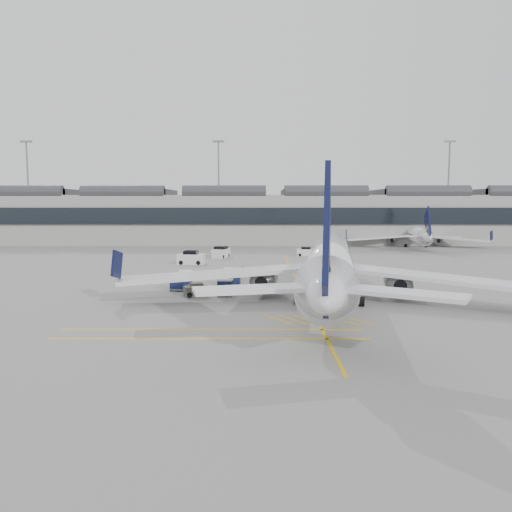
{
  "coord_description": "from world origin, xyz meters",
  "views": [
    {
      "loc": [
        5.35,
        -45.51,
        9.13
      ],
      "look_at": [
        5.13,
        3.33,
        4.0
      ],
      "focal_mm": 35.0,
      "sensor_mm": 36.0,
      "label": 1
    }
  ],
  "objects_px": {
    "airliner_main": "(330,265)",
    "baggage_cart_a": "(232,276)",
    "ramp_agent_b": "(260,280)",
    "ramp_agent_a": "(261,281)",
    "belt_loader": "(246,279)",
    "pushback_tug": "(197,290)"
  },
  "relations": [
    {
      "from": "baggage_cart_a",
      "to": "ramp_agent_b",
      "type": "relative_size",
      "value": 1.05
    },
    {
      "from": "airliner_main",
      "to": "belt_loader",
      "type": "distance_m",
      "value": 13.55
    },
    {
      "from": "belt_loader",
      "to": "ramp_agent_a",
      "type": "height_order",
      "value": "ramp_agent_a"
    },
    {
      "from": "belt_loader",
      "to": "airliner_main",
      "type": "bearing_deg",
      "value": -39.6
    },
    {
      "from": "pushback_tug",
      "to": "airliner_main",
      "type": "bearing_deg",
      "value": -31.45
    },
    {
      "from": "airliner_main",
      "to": "baggage_cart_a",
      "type": "bearing_deg",
      "value": 146.81
    },
    {
      "from": "ramp_agent_a",
      "to": "belt_loader",
      "type": "bearing_deg",
      "value": 79.11
    },
    {
      "from": "belt_loader",
      "to": "baggage_cart_a",
      "type": "bearing_deg",
      "value": -116.94
    },
    {
      "from": "baggage_cart_a",
      "to": "ramp_agent_a",
      "type": "bearing_deg",
      "value": -38.25
    },
    {
      "from": "ramp_agent_b",
      "to": "airliner_main",
      "type": "bearing_deg",
      "value": 129.51
    },
    {
      "from": "baggage_cart_a",
      "to": "airliner_main",
      "type": "bearing_deg",
      "value": -38.06
    },
    {
      "from": "airliner_main",
      "to": "ramp_agent_a",
      "type": "distance_m",
      "value": 8.97
    },
    {
      "from": "airliner_main",
      "to": "ramp_agent_a",
      "type": "height_order",
      "value": "airliner_main"
    },
    {
      "from": "airliner_main",
      "to": "baggage_cart_a",
      "type": "height_order",
      "value": "airliner_main"
    },
    {
      "from": "ramp_agent_b",
      "to": "ramp_agent_a",
      "type": "bearing_deg",
      "value": 89.87
    },
    {
      "from": "ramp_agent_a",
      "to": "ramp_agent_b",
      "type": "xyz_separation_m",
      "value": [
        -0.07,
        0.79,
        -0.04
      ]
    },
    {
      "from": "belt_loader",
      "to": "ramp_agent_a",
      "type": "bearing_deg",
      "value": -57.86
    },
    {
      "from": "belt_loader",
      "to": "pushback_tug",
      "type": "xyz_separation_m",
      "value": [
        -4.71,
        -8.08,
        0.05
      ]
    },
    {
      "from": "ramp_agent_a",
      "to": "pushback_tug",
      "type": "relative_size",
      "value": 0.72
    },
    {
      "from": "ramp_agent_a",
      "to": "ramp_agent_b",
      "type": "distance_m",
      "value": 0.79
    },
    {
      "from": "airliner_main",
      "to": "pushback_tug",
      "type": "xyz_separation_m",
      "value": [
        -12.8,
        2.41,
        -2.81
      ]
    },
    {
      "from": "airliner_main",
      "to": "baggage_cart_a",
      "type": "xyz_separation_m",
      "value": [
        -9.61,
        8.65,
        -2.34
      ]
    }
  ]
}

